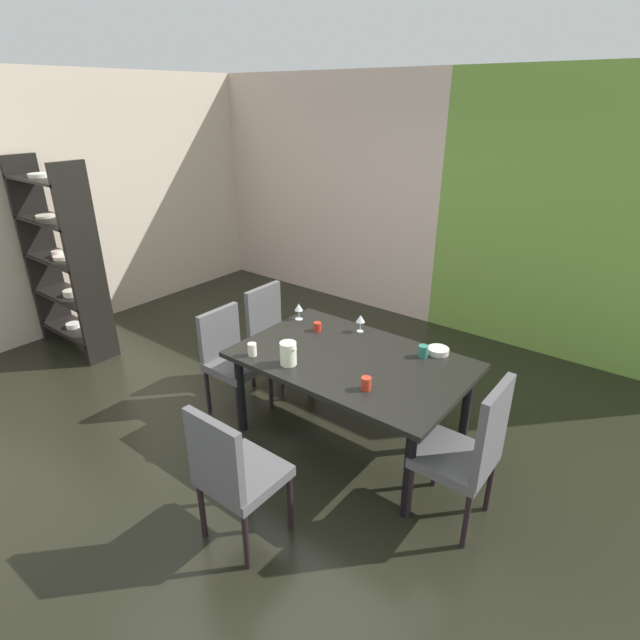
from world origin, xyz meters
The scene contains 18 objects.
ground_plane centered at (0.00, 0.00, -0.01)m, with size 6.29×5.48×0.02m, color black.
back_panel_interior centered at (-1.47, 2.69, 1.40)m, with size 3.35×0.10×2.80m, color beige.
garden_window_panel centered at (1.67, 2.69, 1.40)m, with size 2.94×0.10×2.80m, color olive.
left_interior_panel centered at (-3.09, 0.00, 1.40)m, with size 0.10×5.48×2.80m, color beige.
dining_table centered at (0.73, 0.20, 0.65)m, with size 1.71×1.10×0.72m.
chair_head_near centered at (0.77, -1.06, 0.53)m, with size 0.44×0.44×0.96m.
chair_left_near centered at (-0.31, -0.07, 0.52)m, with size 0.45×0.44×0.90m.
chair_left_far centered at (-0.31, 0.47, 0.53)m, with size 0.45×0.44×0.94m.
chair_right_near centered at (1.79, -0.07, 0.56)m, with size 0.44×0.44×1.04m.
display_shelf centered at (-2.50, -0.30, 1.00)m, with size 0.99×0.34×1.99m.
wine_glass_corner centered at (-0.04, 0.50, 0.83)m, with size 0.07×0.07×0.15m.
wine_glass_left centered at (0.53, 0.62, 0.84)m, with size 0.08×0.08×0.15m.
serving_bowl_south centered at (1.21, 0.66, 0.75)m, with size 0.16×0.16×0.04m, color beige.
cup_center centered at (1.14, 0.54, 0.77)m, with size 0.07×0.07×0.09m, color #2E7460.
cup_near_shelf centered at (0.24, 0.42, 0.76)m, with size 0.07×0.07×0.07m, color red.
cup_west centered at (1.06, -0.10, 0.77)m, with size 0.07×0.07×0.09m, color red.
cup_rear centered at (0.12, -0.23, 0.77)m, with size 0.07×0.07×0.10m, color silver.
pitcher_east centered at (0.42, -0.16, 0.81)m, with size 0.14×0.12×0.18m.
Camera 1 is at (2.56, -2.54, 2.52)m, focal length 28.00 mm.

